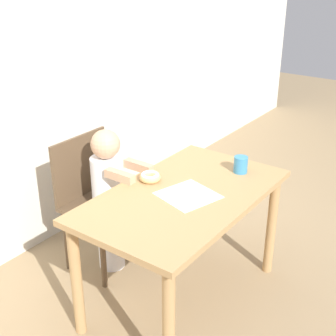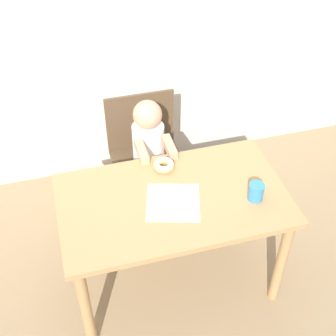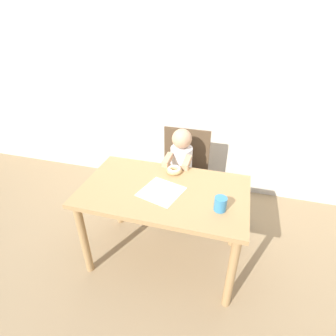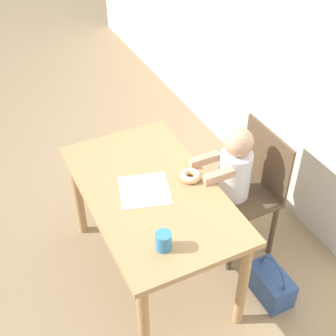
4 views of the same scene
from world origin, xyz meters
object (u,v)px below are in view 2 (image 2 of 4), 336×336
Objects in this scene: chair at (146,154)px; child_figure at (150,161)px; donut at (164,165)px; cup at (256,192)px; handbag at (214,190)px.

child_figure is (0.00, -0.12, 0.04)m from chair.
child_figure reaches higher than donut.
child_figure is 9.75× the size of cup.
chair is at bearing 90.00° from child_figure.
chair is 0.61m from handbag.
donut is at bearing -88.03° from child_figure.
chair reaches higher than handbag.
child_figure is at bearing 121.32° from cup.
handbag is (0.48, 0.01, -0.40)m from child_figure.
cup is at bearing -62.52° from chair.
handbag is at bearing -11.92° from chair.
chair is 0.51m from donut.
cup reaches higher than donut.
child_figure reaches higher than cup.
handbag is at bearing 35.32° from donut.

